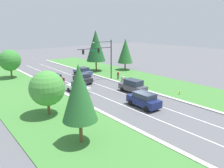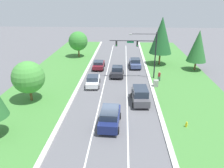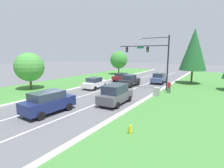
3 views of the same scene
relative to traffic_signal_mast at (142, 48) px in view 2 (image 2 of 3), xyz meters
name	(u,v)px [view 2 (image 2 of 3)]	position (x,y,z in m)	size (l,w,h in m)	color
ground_plane	(112,120)	(-4.22, -13.88, -5.17)	(160.00, 160.00, 0.00)	#5B5B60
curb_strip_right	(162,121)	(1.43, -13.88, -5.10)	(0.50, 90.00, 0.15)	beige
curb_strip_left	(62,118)	(-9.87, -13.88, -5.10)	(0.50, 90.00, 0.15)	beige
grass_verge_right	(210,123)	(6.68, -13.88, -5.13)	(10.00, 90.00, 0.08)	#427F38
grass_verge_left	(17,117)	(-15.12, -13.88, -5.13)	(10.00, 90.00, 0.08)	#427F38
lane_stripe_inner_left	(96,120)	(-6.02, -13.88, -5.17)	(0.14, 81.00, 0.01)	white
lane_stripe_inner_right	(127,120)	(-2.42, -13.88, -5.17)	(0.14, 81.00, 0.01)	white
traffic_signal_mast	(142,48)	(0.00, 0.00, 0.00)	(7.61, 0.41, 7.76)	black
burgundy_sedan	(99,65)	(-7.75, 4.90, -4.36)	(2.19, 4.52, 1.55)	maroon
graphite_suv	(140,95)	(-0.75, -9.23, -4.12)	(2.37, 4.80, 2.08)	#4C4C51
navy_suv	(110,117)	(-4.34, -14.93, -4.15)	(2.35, 4.82, 1.99)	navy
white_sedan	(93,81)	(-7.67, -3.78, -4.35)	(2.26, 4.56, 1.68)	white
slate_blue_sedan	(135,63)	(-0.73, 6.08, -4.26)	(2.28, 4.75, 1.82)	#475684
charcoal_sedan	(117,71)	(-4.03, 0.73, -4.25)	(2.18, 4.27, 1.87)	#28282D
utility_cabinet	(156,84)	(2.01, -3.85, -4.61)	(0.70, 0.60, 1.14)	#9E9E99
pedestrian	(159,76)	(2.86, -1.33, -4.24)	(0.42, 0.31, 1.69)	#232842
fire_hydrant	(186,125)	(3.79, -14.93, -4.83)	(0.34, 0.20, 0.70)	gold
conifer_near_right_tree	(162,35)	(4.30, 8.26, 0.75)	(4.41, 4.41, 9.46)	brown
oak_near_left_tree	(28,77)	(-15.16, -9.52, -1.84)	(4.17, 4.17, 5.42)	brown
conifer_far_right_tree	(198,46)	(10.44, 4.90, -0.57)	(3.57, 3.57, 7.47)	brown
oak_far_left_tree	(78,41)	(-13.25, 13.30, -1.50)	(4.25, 4.25, 5.81)	brown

